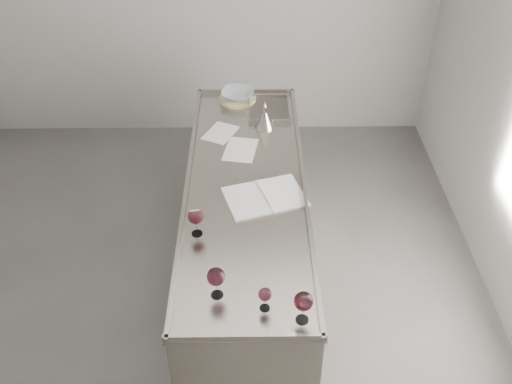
{
  "coord_description": "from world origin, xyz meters",
  "views": [
    {
      "loc": [
        0.53,
        -2.55,
        3.13
      ],
      "look_at": [
        0.56,
        0.12,
        1.02
      ],
      "focal_mm": 40.0,
      "sensor_mm": 36.0,
      "label": 1
    }
  ],
  "objects_px": {
    "wine_glass_small": "(265,295)",
    "wine_funnel": "(265,120)",
    "ceramic_bowl": "(237,94)",
    "wine_glass_middle": "(216,277)",
    "notebook": "(265,197)",
    "wine_glass_left": "(196,217)",
    "counter": "(246,238)",
    "wine_glass_right": "(303,302)"
  },
  "relations": [
    {
      "from": "wine_glass_small",
      "to": "wine_funnel",
      "type": "xyz_separation_m",
      "value": [
        0.04,
        1.68,
        -0.03
      ]
    },
    {
      "from": "ceramic_bowl",
      "to": "wine_glass_middle",
      "type": "bearing_deg",
      "value": -92.15
    },
    {
      "from": "wine_glass_small",
      "to": "ceramic_bowl",
      "type": "height_order",
      "value": "wine_glass_small"
    },
    {
      "from": "notebook",
      "to": "wine_glass_left",
      "type": "bearing_deg",
      "value": -158.13
    },
    {
      "from": "notebook",
      "to": "ceramic_bowl",
      "type": "relative_size",
      "value": 2.26
    },
    {
      "from": "wine_funnel",
      "to": "counter",
      "type": "bearing_deg",
      "value": -101.44
    },
    {
      "from": "wine_glass_right",
      "to": "wine_funnel",
      "type": "xyz_separation_m",
      "value": [
        -0.14,
        1.75,
        -0.06
      ]
    },
    {
      "from": "wine_glass_left",
      "to": "ceramic_bowl",
      "type": "relative_size",
      "value": 0.74
    },
    {
      "from": "wine_glass_small",
      "to": "wine_glass_left",
      "type": "bearing_deg",
      "value": 124.15
    },
    {
      "from": "wine_glass_right",
      "to": "notebook",
      "type": "relative_size",
      "value": 0.33
    },
    {
      "from": "wine_glass_middle",
      "to": "wine_glass_small",
      "type": "height_order",
      "value": "wine_glass_middle"
    },
    {
      "from": "counter",
      "to": "wine_glass_left",
      "type": "xyz_separation_m",
      "value": [
        -0.28,
        -0.46,
        0.59
      ]
    },
    {
      "from": "wine_glass_left",
      "to": "ceramic_bowl",
      "type": "bearing_deg",
      "value": 82.3
    },
    {
      "from": "counter",
      "to": "wine_glass_small",
      "type": "height_order",
      "value": "wine_glass_small"
    },
    {
      "from": "wine_glass_middle",
      "to": "wine_glass_small",
      "type": "distance_m",
      "value": 0.26
    },
    {
      "from": "wine_glass_left",
      "to": "wine_glass_right",
      "type": "xyz_separation_m",
      "value": [
        0.55,
        -0.62,
        0.0
      ]
    },
    {
      "from": "wine_glass_right",
      "to": "notebook",
      "type": "height_order",
      "value": "wine_glass_right"
    },
    {
      "from": "wine_glass_middle",
      "to": "wine_glass_right",
      "type": "relative_size",
      "value": 0.99
    },
    {
      "from": "wine_glass_right",
      "to": "wine_funnel",
      "type": "height_order",
      "value": "wine_funnel"
    },
    {
      "from": "wine_glass_right",
      "to": "wine_glass_small",
      "type": "height_order",
      "value": "wine_glass_right"
    },
    {
      "from": "counter",
      "to": "wine_funnel",
      "type": "relative_size",
      "value": 11.43
    },
    {
      "from": "notebook",
      "to": "wine_glass_small",
      "type": "bearing_deg",
      "value": -108.86
    },
    {
      "from": "counter",
      "to": "ceramic_bowl",
      "type": "bearing_deg",
      "value": 93.57
    },
    {
      "from": "wine_glass_right",
      "to": "wine_funnel",
      "type": "relative_size",
      "value": 0.86
    },
    {
      "from": "wine_glass_left",
      "to": "wine_glass_small",
      "type": "distance_m",
      "value": 0.66
    },
    {
      "from": "wine_glass_small",
      "to": "wine_glass_middle",
      "type": "bearing_deg",
      "value": 159.67
    },
    {
      "from": "wine_glass_middle",
      "to": "wine_glass_right",
      "type": "xyz_separation_m",
      "value": [
        0.42,
        -0.16,
        0.0
      ]
    },
    {
      "from": "wine_funnel",
      "to": "wine_glass_small",
      "type": "bearing_deg",
      "value": -91.36
    },
    {
      "from": "wine_glass_right",
      "to": "wine_funnel",
      "type": "distance_m",
      "value": 1.76
    },
    {
      "from": "wine_glass_middle",
      "to": "counter",
      "type": "bearing_deg",
      "value": 81.19
    },
    {
      "from": "wine_glass_left",
      "to": "wine_funnel",
      "type": "bearing_deg",
      "value": 70.02
    },
    {
      "from": "wine_glass_middle",
      "to": "wine_glass_small",
      "type": "bearing_deg",
      "value": -20.33
    },
    {
      "from": "counter",
      "to": "notebook",
      "type": "xyz_separation_m",
      "value": [
        0.12,
        -0.14,
        0.47
      ]
    },
    {
      "from": "wine_glass_small",
      "to": "notebook",
      "type": "xyz_separation_m",
      "value": [
        0.02,
        0.87,
        -0.09
      ]
    },
    {
      "from": "counter",
      "to": "wine_glass_middle",
      "type": "height_order",
      "value": "wine_glass_middle"
    },
    {
      "from": "wine_glass_left",
      "to": "wine_glass_right",
      "type": "bearing_deg",
      "value": -48.53
    },
    {
      "from": "wine_glass_middle",
      "to": "wine_funnel",
      "type": "relative_size",
      "value": 0.85
    },
    {
      "from": "wine_glass_left",
      "to": "notebook",
      "type": "bearing_deg",
      "value": 39.25
    },
    {
      "from": "wine_glass_middle",
      "to": "wine_glass_left",
      "type": "bearing_deg",
      "value": 106.15
    },
    {
      "from": "wine_glass_left",
      "to": "notebook",
      "type": "distance_m",
      "value": 0.52
    },
    {
      "from": "counter",
      "to": "wine_glass_middle",
      "type": "relative_size",
      "value": 13.39
    },
    {
      "from": "wine_glass_middle",
      "to": "notebook",
      "type": "height_order",
      "value": "wine_glass_middle"
    }
  ]
}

